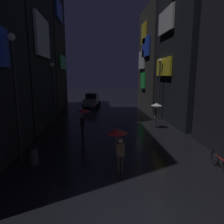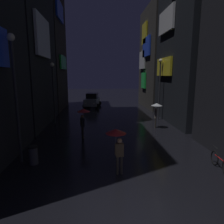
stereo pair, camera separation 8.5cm
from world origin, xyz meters
TOP-DOWN VIEW (x-y plane):
  - building_left_far at (-7.49, 21.86)m, footprint 4.25×7.73m
  - building_right_mid at (7.48, 13.17)m, footprint 4.25×8.33m
  - building_right_far at (7.48, 22.20)m, footprint 4.25×8.38m
  - pedestrian_foreground_right_red at (-0.26, 3.22)m, footprint 0.90×0.90m
  - pedestrian_midstreet_left_clear at (3.76, 10.86)m, footprint 0.90×0.90m
  - pedestrian_midstreet_centre_red at (-2.06, 8.53)m, footprint 0.90×0.90m
  - bicycle_parked_at_storefront at (4.60, 3.29)m, footprint 0.24×1.82m
  - car_distant at (-1.78, 22.80)m, footprint 2.61×4.31m
  - streetlamp_left_far at (-5.00, 13.29)m, footprint 0.36×0.36m
  - streetlamp_right_far at (5.00, 14.16)m, footprint 0.36×0.36m
  - streetlamp_left_near at (-5.00, 4.90)m, footprint 0.36×0.36m
  - trash_bin at (-4.30, 4.61)m, footprint 0.46×0.46m

SIDE VIEW (x-z plane):
  - bicycle_parked_at_storefront at x=4.60m, z-range -0.09..0.87m
  - trash_bin at x=-4.30m, z-range 0.00..0.93m
  - car_distant at x=-1.78m, z-range -0.03..1.89m
  - pedestrian_foreground_right_red at x=-0.26m, z-range 0.61..2.73m
  - pedestrian_midstreet_left_clear at x=3.76m, z-range 0.61..2.73m
  - pedestrian_midstreet_centre_red at x=-2.06m, z-range 0.61..2.73m
  - streetlamp_left_far at x=-5.00m, z-range 0.69..6.15m
  - streetlamp_right_far at x=5.00m, z-range 0.71..6.63m
  - streetlamp_left_near at x=-5.00m, z-range 0.72..6.99m
  - building_right_far at x=7.48m, z-range 0.01..13.19m
  - building_left_far at x=-7.49m, z-range 0.01..16.42m
  - building_right_mid at x=7.48m, z-range 0.01..16.51m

